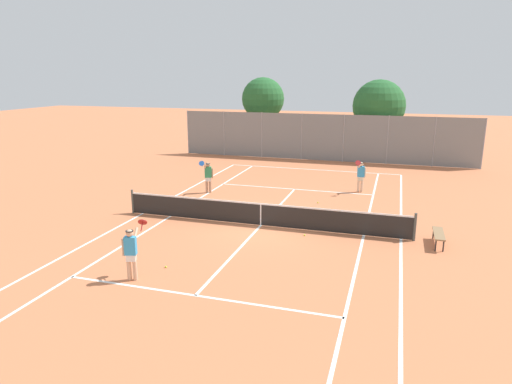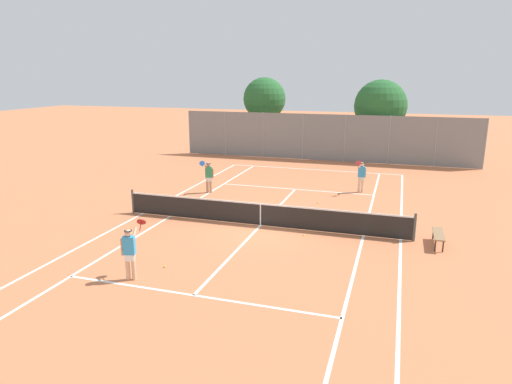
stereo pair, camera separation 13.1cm
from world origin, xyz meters
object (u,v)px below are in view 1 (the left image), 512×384
player_near_side (131,251)px  loose_tennis_ball_0 (305,235)px  tennis_net (261,214)px  tree_behind_right (380,107)px  tree_behind_left (262,100)px  loose_tennis_ball_2 (318,202)px  player_far_left (208,175)px  player_far_right (361,175)px  loose_tennis_ball_4 (166,267)px  courtside_bench (439,234)px  loose_tennis_ball_1 (270,207)px

player_near_side → loose_tennis_ball_0: size_ratio=26.88×
tennis_net → loose_tennis_ball_0: tennis_net is taller
tree_behind_right → tree_behind_left: bearing=177.2°
loose_tennis_ball_0 → loose_tennis_ball_2: bearing=93.5°
player_far_left → player_far_right: (7.56, 2.48, 0.00)m
player_near_side → tree_behind_right: (6.00, 23.53, 2.79)m
loose_tennis_ball_4 → tree_behind_right: bearing=76.3°
player_near_side → loose_tennis_ball_2: player_near_side is taller
player_far_left → loose_tennis_ball_4: (2.44, -9.27, -0.89)m
player_near_side → player_far_right: bearing=66.2°
player_near_side → courtside_bench: player_near_side is taller
loose_tennis_ball_1 → tree_behind_right: (4.09, 14.97, 3.68)m
player_near_side → loose_tennis_ball_0: (4.19, 5.32, -0.89)m
tennis_net → player_far_left: bearing=133.8°
tree_behind_left → tree_behind_right: tree_behind_left is taller
player_far_right → loose_tennis_ball_0: size_ratio=26.88×
player_far_right → player_near_side: bearing=-113.8°
player_far_left → loose_tennis_ball_1: size_ratio=26.88×
player_far_left → tree_behind_left: 14.02m
loose_tennis_ball_1 → loose_tennis_ball_2: same height
player_far_right → loose_tennis_ball_4: bearing=-113.5°
player_near_side → loose_tennis_ball_4: size_ratio=26.88×
tennis_net → loose_tennis_ball_4: 5.25m
loose_tennis_ball_2 → loose_tennis_ball_4: same height
tree_behind_right → player_far_left: bearing=-121.0°
tennis_net → player_far_right: player_far_right is taller
player_far_left → loose_tennis_ball_0: player_far_left is taller
tree_behind_right → player_far_right: bearing=-91.9°
player_near_side → tree_behind_right: bearing=75.7°
loose_tennis_ball_0 → tree_behind_left: size_ratio=0.01×
tree_behind_right → tennis_net: bearing=-102.1°
loose_tennis_ball_4 → courtside_bench: (8.48, 4.74, 0.38)m
player_near_side → player_far_left: 10.52m
loose_tennis_ball_4 → loose_tennis_ball_0: bearing=49.2°
tennis_net → loose_tennis_ball_2: (1.67, 4.03, -0.48)m
tree_behind_right → loose_tennis_ball_2: bearing=-98.8°
loose_tennis_ball_1 → tree_behind_left: (-4.91, 15.40, 4.04)m
player_far_left → loose_tennis_ball_0: (6.11, -5.03, -0.89)m
player_far_right → loose_tennis_ball_1: bearing=-131.2°
player_near_side → tree_behind_right: tree_behind_right is taller
tennis_net → tree_behind_left: (-5.23, 17.95, 3.56)m
tennis_net → player_far_left: 6.01m
loose_tennis_ball_0 → loose_tennis_ball_1: (-2.28, 3.25, 0.00)m
loose_tennis_ball_2 → courtside_bench: 6.64m
player_near_side → player_far_left: size_ratio=1.00×
loose_tennis_ball_0 → loose_tennis_ball_2: size_ratio=1.00×
tennis_net → loose_tennis_ball_2: bearing=67.5°
loose_tennis_ball_2 → tree_behind_right: 14.14m
player_far_right → loose_tennis_ball_4: size_ratio=26.88×
player_far_left → loose_tennis_ball_4: bearing=-75.2°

